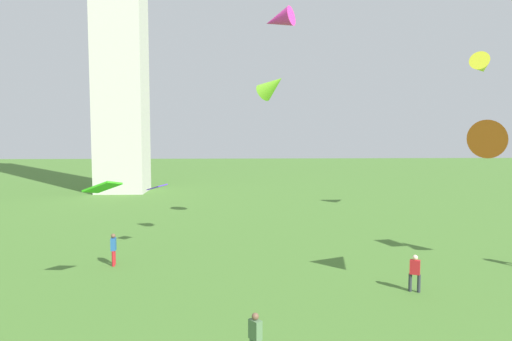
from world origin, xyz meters
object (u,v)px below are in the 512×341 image
at_px(person_3, 114,247).
at_px(kite_flying_2, 495,135).
at_px(kite_flying_3, 157,187).
at_px(person_1, 255,335).
at_px(kite_flying_1, 482,66).
at_px(person_2, 415,271).
at_px(kite_flying_6, 272,86).
at_px(kite_flying_0, 279,20).
at_px(kite_flying_7, 102,187).

bearing_deg(person_3, kite_flying_2, 63.64).
xyz_separation_m(person_3, kite_flying_3, (1.82, 3.14, 2.83)).
bearing_deg(person_3, person_1, 25.86).
xyz_separation_m(person_1, person_3, (-7.03, 10.90, 0.07)).
height_order(kite_flying_2, kite_flying_3, kite_flying_2).
distance_m(kite_flying_1, kite_flying_3, 26.87).
relative_size(person_1, kite_flying_2, 0.58).
relative_size(person_1, person_2, 0.95).
relative_size(kite_flying_2, kite_flying_3, 2.14).
height_order(person_3, kite_flying_1, kite_flying_1).
bearing_deg(kite_flying_3, kite_flying_6, 79.26).
relative_size(kite_flying_0, kite_flying_1, 0.65).
height_order(kite_flying_3, kite_flying_7, kite_flying_7).
xyz_separation_m(kite_flying_6, kite_flying_7, (-8.28, -13.74, -5.64)).
xyz_separation_m(person_2, kite_flying_0, (-5.66, 4.33, 11.76)).
bearing_deg(kite_flying_2, person_1, 70.45).
height_order(kite_flying_2, kite_flying_6, kite_flying_6).
height_order(kite_flying_1, kite_flying_2, kite_flying_1).
xyz_separation_m(person_1, kite_flying_7, (-6.22, 6.25, 3.81)).
xyz_separation_m(kite_flying_0, kite_flying_7, (-7.85, -4.20, -8.00)).
height_order(person_2, kite_flying_0, kite_flying_0).
height_order(person_1, kite_flying_3, kite_flying_3).
relative_size(person_1, kite_flying_6, 0.59).
xyz_separation_m(kite_flying_1, kite_flying_7, (-24.97, -16.60, -7.49)).
height_order(person_1, person_2, person_2).
distance_m(kite_flying_0, kite_flying_7, 11.97).
xyz_separation_m(person_3, kite_flying_1, (25.77, 11.96, 11.23)).
relative_size(person_1, kite_flying_3, 1.23).
height_order(person_2, kite_flying_7, kite_flying_7).
bearing_deg(kite_flying_6, person_2, -117.29).
xyz_separation_m(kite_flying_2, kite_flying_6, (-7.90, 15.08, 3.44)).
distance_m(person_1, kite_flying_0, 15.85).
xyz_separation_m(person_1, person_2, (7.29, 6.12, 0.05)).
relative_size(kite_flying_0, kite_flying_3, 1.47).
relative_size(person_1, kite_flying_0, 0.84).
bearing_deg(person_2, kite_flying_0, 167.92).
bearing_deg(kite_flying_0, person_1, 20.36).
xyz_separation_m(person_1, kite_flying_2, (9.97, 4.91, 6.00)).
height_order(person_2, kite_flying_2, kite_flying_2).
bearing_deg(person_1, kite_flying_7, 8.29).
bearing_deg(kite_flying_6, kite_flying_7, -169.00).
distance_m(kite_flying_0, kite_flying_1, 21.14).
relative_size(person_1, person_3, 0.92).
bearing_deg(kite_flying_2, kite_flying_3, 13.21).
bearing_deg(person_1, person_3, -3.74).
bearing_deg(kite_flying_2, person_3, 24.82).
relative_size(person_3, kite_flying_2, 0.62).
height_order(person_1, kite_flying_7, kite_flying_7).
relative_size(person_2, kite_flying_6, 0.62).
relative_size(kite_flying_0, kite_flying_7, 1.13).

